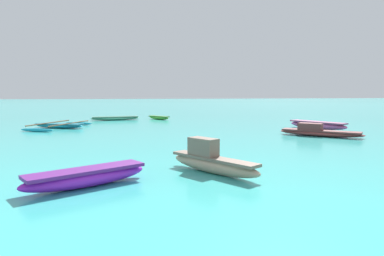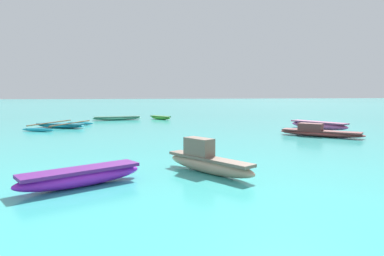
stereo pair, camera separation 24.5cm
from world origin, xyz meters
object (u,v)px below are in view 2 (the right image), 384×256
moored_boat_0 (61,125)px  moored_boat_2 (81,176)px  moored_boat_1 (318,125)px  moored_boat_3 (117,118)px  moored_boat_6 (160,117)px  moored_boat_4 (207,161)px  moored_boat_5 (319,132)px

moored_boat_0 → moored_boat_2: bearing=-53.3°
moored_boat_1 → moored_boat_2: (-11.96, -10.80, -0.02)m
moored_boat_0 → moored_boat_3: (3.08, 5.68, 0.01)m
moored_boat_0 → moored_boat_1: moored_boat_1 is taller
moored_boat_2 → moored_boat_6: moored_boat_2 is taller
moored_boat_0 → moored_boat_6: size_ratio=2.41×
moored_boat_2 → moored_boat_6: 20.05m
moored_boat_6 → moored_boat_3: bearing=-127.3°
moored_boat_1 → moored_boat_6: moored_boat_1 is taller
moored_boat_4 → moored_boat_6: (-0.10, 18.94, -0.16)m
moored_boat_4 → moored_boat_1: bearing=104.8°
moored_boat_6 → moored_boat_2: bearing=-47.6°
moored_boat_1 → moored_boat_4: size_ratio=1.28×
moored_boat_3 → moored_boat_5: bearing=-58.1°
moored_boat_3 → moored_boat_4: (3.59, -18.85, 0.16)m
moored_boat_5 → moored_boat_2: bearing=-101.9°
moored_boat_4 → moored_boat_5: (7.09, 6.82, -0.10)m
moored_boat_5 → moored_boat_6: size_ratio=1.76×
moored_boat_0 → moored_boat_1: 15.79m
moored_boat_2 → moored_boat_5: moored_boat_5 is taller
moored_boat_1 → moored_boat_2: bearing=-76.1°
moored_boat_0 → moored_boat_6: moored_boat_0 is taller
moored_boat_2 → moored_boat_4: bearing=-15.4°
moored_boat_3 → moored_boat_4: size_ratio=1.38×
moored_boat_1 → moored_boat_0: bearing=-130.1°
moored_boat_2 → moored_boat_6: bearing=50.5°
moored_boat_4 → moored_boat_3: bearing=157.1°
moored_boat_4 → moored_boat_2: bearing=-108.4°
moored_boat_0 → moored_boat_5: bearing=-2.0°
moored_boat_2 → moored_boat_5: (10.27, 7.69, -0.01)m
moored_boat_2 → moored_boat_4: 3.30m
moored_boat_3 → moored_boat_6: moored_boat_3 is taller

